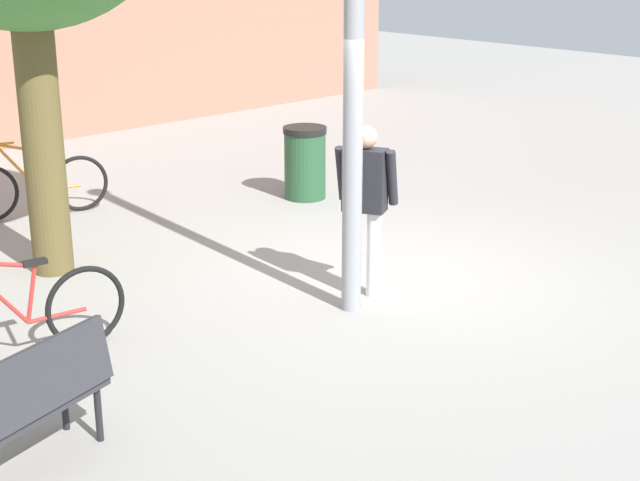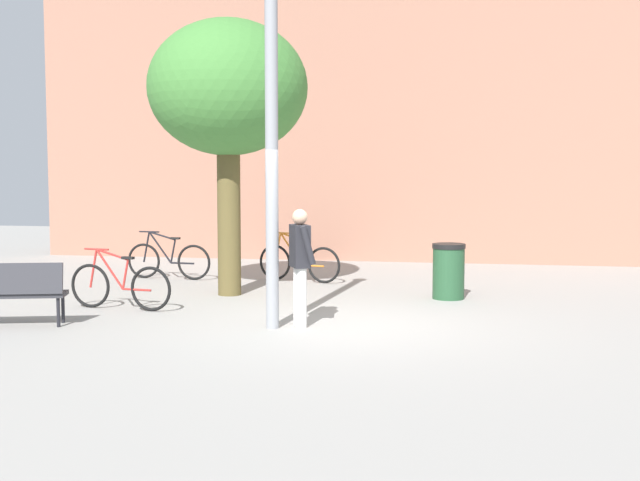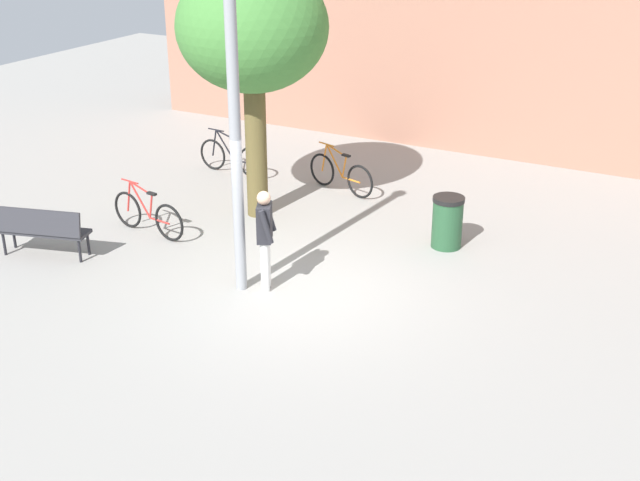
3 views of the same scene
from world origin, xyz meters
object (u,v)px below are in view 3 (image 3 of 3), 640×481
at_px(bicycle_black, 232,157).
at_px(person_by_lamppost, 265,233).
at_px(park_bench, 41,228).
at_px(lamppost, 235,121).
at_px(bicycle_orange, 340,174).
at_px(trash_bin, 447,222).
at_px(bicycle_red, 148,214).
at_px(plaza_tree, 252,30).

bearing_deg(bicycle_black, person_by_lamppost, -50.90).
xyz_separation_m(park_bench, bicycle_black, (0.40, 5.30, -0.16)).
relative_size(lamppost, bicycle_orange, 2.97).
height_order(bicycle_black, trash_bin, bicycle_black).
xyz_separation_m(lamppost, bicycle_red, (-2.76, 1.08, -2.39)).
relative_size(lamppost, trash_bin, 5.46).
distance_m(person_by_lamppost, bicycle_orange, 4.77).
height_order(lamppost, bicycle_red, lamppost).
height_order(lamppost, plaza_tree, lamppost).
bearing_deg(bicycle_orange, bicycle_black, -177.53).
height_order(person_by_lamppost, bicycle_orange, person_by_lamppost).
bearing_deg(trash_bin, park_bench, -148.36).
bearing_deg(bicycle_black, trash_bin, -15.46).
height_order(bicycle_orange, bicycle_red, same).
distance_m(lamppost, person_by_lamppost, 1.86).
bearing_deg(lamppost, bicycle_red, 158.64).
distance_m(park_bench, trash_bin, 7.12).
bearing_deg(plaza_tree, bicycle_orange, 66.47).
bearing_deg(bicycle_black, plaza_tree, -44.88).
height_order(bicycle_orange, trash_bin, bicycle_orange).
relative_size(person_by_lamppost, trash_bin, 1.76).
bearing_deg(plaza_tree, bicycle_red, -125.35).
distance_m(bicycle_orange, trash_bin, 3.43).
xyz_separation_m(bicycle_orange, bicycle_red, (-2.12, -3.73, 0.00)).
bearing_deg(park_bench, trash_bin, 31.64).
relative_size(lamppost, plaza_tree, 1.08).
distance_m(bicycle_black, trash_bin, 5.87).
height_order(lamppost, park_bench, lamppost).
distance_m(park_bench, bicycle_black, 5.32).
relative_size(plaza_tree, trash_bin, 5.07).
bearing_deg(bicycle_red, bicycle_orange, 60.43).
bearing_deg(bicycle_black, bicycle_red, -81.35).
distance_m(bicycle_orange, bicycle_black, 2.67).
bearing_deg(person_by_lamppost, bicycle_black, 129.10).
xyz_separation_m(person_by_lamppost, plaza_tree, (-1.84, 2.70, 2.62)).
relative_size(lamppost, person_by_lamppost, 3.11).
height_order(plaza_tree, trash_bin, plaza_tree).
relative_size(plaza_tree, bicycle_red, 2.68).
xyz_separation_m(park_bench, bicycle_red, (0.96, 1.68, -0.16)).
bearing_deg(park_bench, person_by_lamppost, 10.86).
bearing_deg(bicycle_orange, park_bench, -119.59).
bearing_deg(park_bench, bicycle_black, 85.63).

